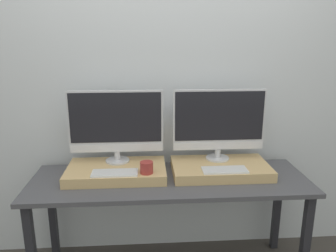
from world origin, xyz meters
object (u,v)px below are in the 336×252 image
object	(u,v)px
monitor_left	(116,124)
keyboard_right	(225,170)
mug	(147,167)
monitor_right	(219,122)
keyboard_left	(115,173)

from	to	relation	value
monitor_left	keyboard_right	size ratio (longest dim) A/B	2.19
mug	monitor_right	xyz separation A→B (m)	(0.51, 0.22, 0.24)
monitor_left	keyboard_left	size ratio (longest dim) A/B	2.19
monitor_left	mug	xyz separation A→B (m)	(0.20, -0.22, -0.24)
monitor_left	mug	world-z (taller)	monitor_left
monitor_left	keyboard_right	xyz separation A→B (m)	(0.72, -0.22, -0.27)
monitor_right	keyboard_right	world-z (taller)	monitor_right
monitor_left	monitor_right	bearing A→B (deg)	0.00
monitor_right	keyboard_left	bearing A→B (deg)	-162.90
keyboard_left	mug	size ratio (longest dim) A/B	3.51
monitor_left	keyboard_left	distance (m)	0.35
monitor_left	keyboard_right	world-z (taller)	monitor_left
keyboard_right	monitor_right	bearing A→B (deg)	90.00
monitor_right	keyboard_right	size ratio (longest dim) A/B	2.19
mug	keyboard_left	bearing A→B (deg)	-180.00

